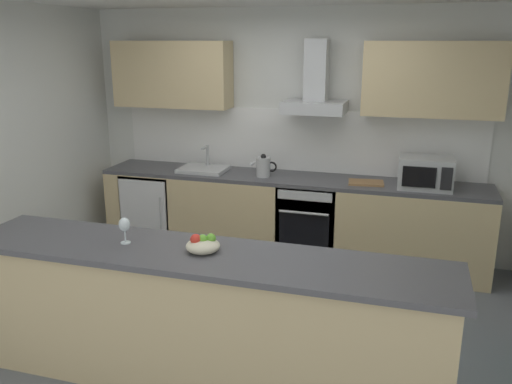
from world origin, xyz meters
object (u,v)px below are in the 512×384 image
(microwave, at_px, (426,173))
(kettle, at_px, (263,167))
(refrigerator, at_px, (155,208))
(wine_glass, at_px, (124,226))
(chopping_board, at_px, (366,183))
(oven, at_px, (309,220))
(fruit_bowl, at_px, (203,245))
(range_hood, at_px, (315,90))
(sink, at_px, (204,169))

(microwave, bearing_deg, kettle, -179.79)
(refrigerator, height_order, wine_glass, wine_glass)
(chopping_board, bearing_deg, wine_glass, -121.58)
(oven, relative_size, fruit_bowl, 3.64)
(microwave, relative_size, range_hood, 0.69)
(wine_glass, height_order, chopping_board, wine_glass)
(kettle, bearing_deg, sink, 176.26)
(fruit_bowl, bearing_deg, refrigerator, 123.89)
(wine_glass, bearing_deg, range_hood, 71.14)
(oven, distance_m, kettle, 0.73)
(kettle, height_order, chopping_board, kettle)
(range_hood, bearing_deg, refrigerator, -175.74)
(microwave, bearing_deg, fruit_bowl, -121.88)
(sink, height_order, range_hood, range_hood)
(oven, distance_m, wine_glass, 2.49)
(kettle, relative_size, wine_glass, 1.62)
(refrigerator, distance_m, kettle, 1.41)
(fruit_bowl, bearing_deg, oven, 83.20)
(refrigerator, height_order, microwave, microwave)
(range_hood, distance_m, fruit_bowl, 2.52)
(microwave, xyz_separation_m, fruit_bowl, (-1.38, -2.22, -0.05))
(refrigerator, bearing_deg, chopping_board, -0.51)
(refrigerator, height_order, kettle, kettle)
(sink, xyz_separation_m, range_hood, (1.17, 0.12, 0.86))
(refrigerator, bearing_deg, range_hood, 4.26)
(sink, bearing_deg, oven, -0.54)
(kettle, bearing_deg, fruit_bowl, -84.27)
(chopping_board, bearing_deg, fruit_bowl, -110.42)
(oven, distance_m, range_hood, 1.33)
(oven, height_order, sink, sink)
(kettle, relative_size, fruit_bowl, 1.31)
(oven, bearing_deg, refrigerator, -179.91)
(oven, relative_size, wine_glass, 4.50)
(range_hood, bearing_deg, fruit_bowl, -96.44)
(kettle, xyz_separation_m, wine_glass, (-0.33, -2.23, 0.08))
(range_hood, xyz_separation_m, wine_glass, (-0.82, -2.39, -0.70))
(sink, height_order, wine_glass, sink)
(kettle, relative_size, range_hood, 0.40)
(fruit_bowl, relative_size, chopping_board, 0.65)
(sink, relative_size, range_hood, 0.69)
(refrigerator, height_order, chopping_board, chopping_board)
(refrigerator, xyz_separation_m, wine_glass, (0.96, -2.26, 0.66))
(sink, bearing_deg, wine_glass, -81.08)
(oven, bearing_deg, kettle, -176.07)
(oven, distance_m, microwave, 1.26)
(wine_glass, distance_m, fruit_bowl, 0.56)
(kettle, bearing_deg, wine_glass, -98.34)
(sink, height_order, fruit_bowl, sink)
(kettle, xyz_separation_m, range_hood, (0.49, 0.16, 0.78))
(sink, relative_size, kettle, 1.73)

